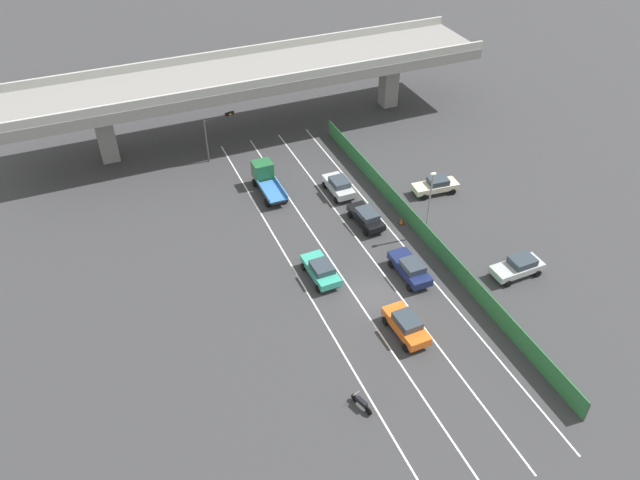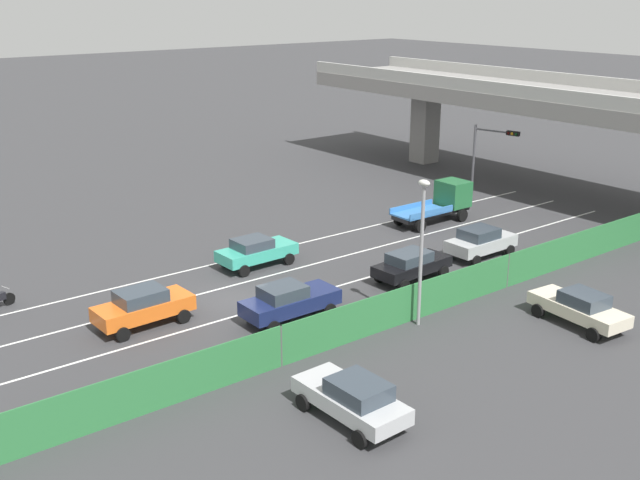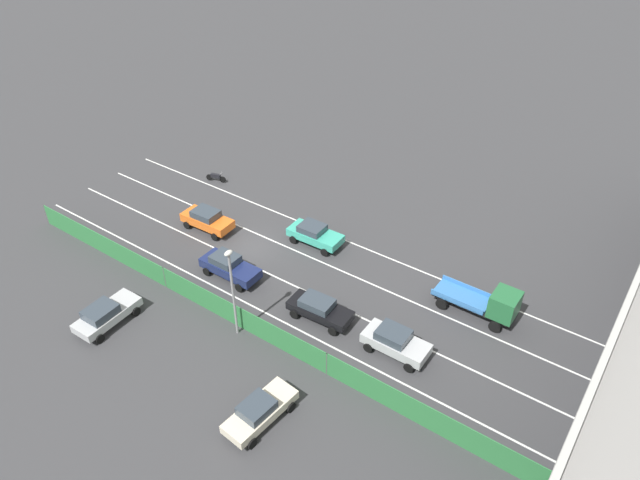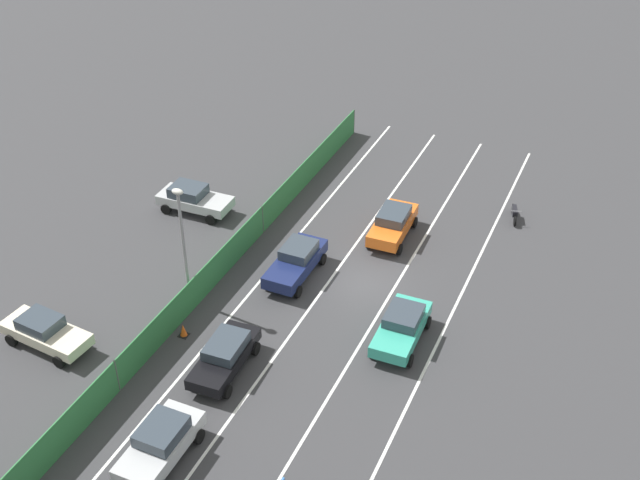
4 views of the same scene
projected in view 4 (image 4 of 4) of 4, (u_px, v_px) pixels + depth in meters
ground_plane at (363, 282)px, 42.51m from camera, size 300.00×300.00×0.00m
lane_line_left_edge at (426, 368)px, 37.08m from camera, size 0.14×45.92×0.01m
lane_line_mid_left at (358, 348)px, 38.21m from camera, size 0.14×45.92×0.01m
lane_line_mid_right at (295, 329)px, 39.35m from camera, size 0.14×45.92×0.01m
lane_line_right_edge at (235, 311)px, 40.48m from camera, size 0.14×45.92×0.01m
green_fence at (199, 287)px, 40.65m from camera, size 0.10×42.02×1.79m
car_sedan_black at (225, 355)px, 36.53m from camera, size 2.12×4.51×1.58m
car_sedan_navy at (296, 261)px, 42.50m from camera, size 1.99×4.63×1.72m
car_taxi_teal at (402, 326)px, 38.17m from camera, size 2.16×4.41×1.62m
car_sedan_silver at (160, 443)px, 32.17m from camera, size 2.05×4.23×1.73m
car_taxi_orange at (393, 223)px, 45.50m from camera, size 2.12×4.44×1.73m
motorcycle at (514, 213)px, 47.32m from camera, size 0.80×1.89×0.93m
parked_wagon_silver at (193, 198)px, 47.81m from camera, size 4.51×2.14×1.66m
parked_sedan_cream at (45, 331)px, 37.90m from camera, size 4.66×2.24×1.62m
street_lamp at (183, 235)px, 38.83m from camera, size 0.60×0.36×6.72m
traffic_cone at (183, 330)px, 38.79m from camera, size 0.47×0.47×0.68m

